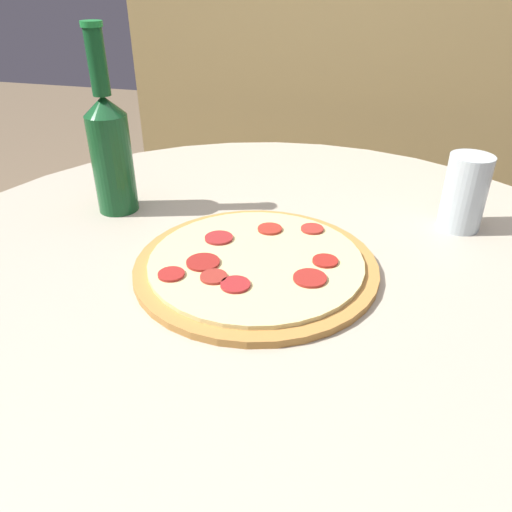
{
  "coord_description": "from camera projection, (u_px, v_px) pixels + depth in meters",
  "views": [
    {
      "loc": [
        0.14,
        -0.57,
        1.08
      ],
      "look_at": [
        -0.01,
        -0.02,
        0.75
      ],
      "focal_mm": 35.0,
      "sensor_mm": 36.0,
      "label": 1
    }
  ],
  "objects": [
    {
      "name": "table",
      "position": [
        265.0,
        365.0,
        0.78
      ],
      "size": [
        1.06,
        1.06,
        0.73
      ],
      "color": "#B2A893",
      "rests_on": "ground_plane"
    },
    {
      "name": "pizza",
      "position": [
        256.0,
        264.0,
        0.67
      ],
      "size": [
        0.32,
        0.32,
        0.02
      ],
      "color": "#B77F3D",
      "rests_on": "table"
    },
    {
      "name": "drinking_glass",
      "position": [
        465.0,
        193.0,
        0.75
      ],
      "size": [
        0.06,
        0.06,
        0.12
      ],
      "color": "silver",
      "rests_on": "table"
    },
    {
      "name": "beer_bottle",
      "position": [
        110.0,
        148.0,
        0.78
      ],
      "size": [
        0.06,
        0.06,
        0.29
      ],
      "color": "#144C23",
      "rests_on": "table"
    },
    {
      "name": "fence_panel",
      "position": [
        342.0,
        87.0,
        1.41
      ],
      "size": [
        1.27,
        0.04,
        1.56
      ],
      "color": "tan",
      "rests_on": "ground_plane"
    }
  ]
}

